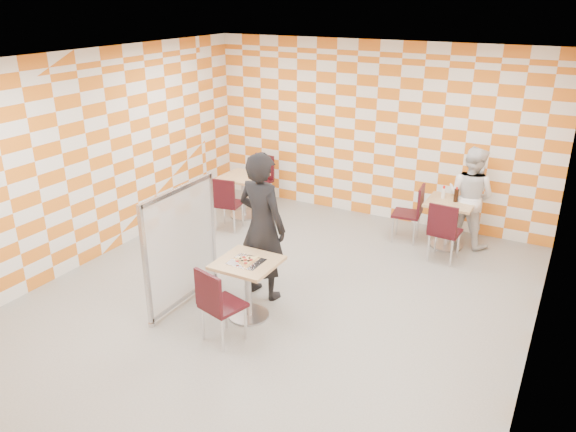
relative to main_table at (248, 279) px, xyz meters
The scene contains 15 objects.
room_shell 1.38m from the main_table, 83.11° to the left, with size 7.00×7.00×7.00m.
main_table is the anchor object (origin of this frame).
second_table 3.59m from the main_table, 62.93° to the left, with size 0.70×0.70×0.75m.
empty_table 3.32m from the main_table, 123.44° to the left, with size 0.70×0.70×0.75m.
chair_main_front 0.64m from the main_table, 90.00° to the right, with size 0.52×0.52×0.92m.
chair_second_front 3.10m from the main_table, 56.89° to the left, with size 0.45×0.46×0.92m.
chair_second_side 3.31m from the main_table, 70.85° to the left, with size 0.47×0.46×0.92m.
chair_empty_near 2.70m from the main_table, 129.69° to the left, with size 0.48×0.49×0.92m.
chair_empty_far 3.96m from the main_table, 118.52° to the left, with size 0.47×0.48×0.92m.
partition 0.95m from the main_table, behind, with size 0.08×1.38×1.55m.
man_dark 0.74m from the main_table, 102.89° to the left, with size 0.70×0.46×1.93m, color black.
man_white 3.94m from the main_table, 61.72° to the left, with size 0.76×0.59×1.57m, color white.
pizza_on_foil 0.26m from the main_table, 90.13° to the right, with size 0.40×0.40×0.04m.
sport_bottle 3.62m from the main_table, 65.51° to the left, with size 0.06×0.06×0.20m.
soda_bottle 3.65m from the main_table, 62.15° to the left, with size 0.07×0.07×0.23m.
Camera 1 is at (3.13, -5.42, 3.71)m, focal length 35.00 mm.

